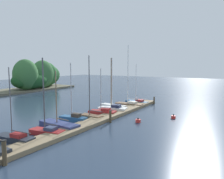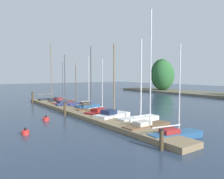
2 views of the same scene
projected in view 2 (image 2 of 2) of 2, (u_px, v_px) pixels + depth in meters
name	position (u px, v px, depth m)	size (l,w,h in m)	color
dock_pier	(77.00, 112.00, 22.14)	(26.44, 1.80, 0.35)	#847051
sailboat_0	(51.00, 99.00, 31.92)	(1.02, 3.51, 8.41)	#232833
sailboat_1	(62.00, 101.00, 30.50)	(1.37, 3.63, 5.66)	#232833
sailboat_2	(64.00, 103.00, 28.00)	(1.54, 3.27, 6.40)	maroon
sailboat_3	(75.00, 105.00, 26.77)	(1.58, 4.56, 5.29)	navy
sailboat_4	(88.00, 106.00, 24.95)	(1.25, 3.12, 6.00)	#285684
sailboat_5	(90.00, 109.00, 22.93)	(1.14, 3.07, 6.80)	brown
sailboat_6	(101.00, 113.00, 21.10)	(1.87, 3.41, 5.39)	maroon
sailboat_7	(113.00, 115.00, 19.32)	(2.12, 3.74, 6.60)	white
sailboat_8	(140.00, 118.00, 18.34)	(1.25, 3.89, 6.76)	white
sailboat_9	(148.00, 125.00, 15.74)	(1.16, 4.06, 8.42)	brown
sailboat_10	(177.00, 134.00, 13.69)	(1.59, 3.88, 5.82)	#285684
mooring_piling_0	(33.00, 97.00, 30.94)	(0.30, 0.30, 1.53)	#4C3D28
mooring_piling_1	(65.00, 109.00, 21.54)	(0.27, 0.27, 1.26)	#4C3D28
mooring_piling_2	(162.00, 140.00, 11.52)	(0.25, 0.25, 1.11)	#4C3D28
channel_buoy_0	(25.00, 132.00, 14.59)	(0.48, 0.48, 0.47)	red
channel_buoy_1	(46.00, 119.00, 18.96)	(0.51, 0.51, 0.49)	red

